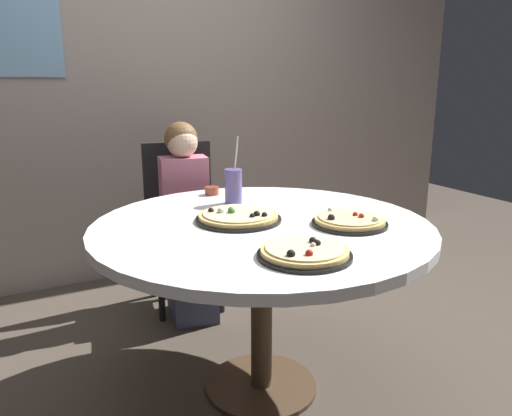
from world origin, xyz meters
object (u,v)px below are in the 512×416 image
Objects in this scene: pizza_veggie at (350,221)px; soda_cup at (233,186)px; diner_child at (188,231)px; pizza_cheese at (238,217)px; pizza_pepperoni at (305,252)px; sauce_bowl at (212,191)px; chair_wooden at (181,215)px; dining_table at (262,243)px.

soda_cup is (-0.26, 0.53, 0.06)m from pizza_veggie.
soda_cup is (0.05, -0.51, 0.35)m from diner_child.
pizza_cheese reaches higher than pizza_pepperoni.
soda_cup is at bearing 82.48° from pizza_pepperoni.
pizza_cheese is 1.14× the size of soda_cup.
soda_cup is at bearing 115.83° from pizza_veggie.
pizza_cheese is 5.00× the size of sauce_bowl.
chair_wooden reaches higher than pizza_cheese.
pizza_pepperoni is at bearing -147.85° from pizza_veggie.
pizza_pepperoni is 1.01× the size of soda_cup.
dining_table is at bearing -89.19° from diner_child.
dining_table is 4.54× the size of pizza_veggie.
diner_child is 1.29m from pizza_pepperoni.
pizza_pepperoni is at bearing -89.27° from pizza_cheese.
diner_child is (-0.01, 0.85, -0.18)m from dining_table.
dining_table is 1.43× the size of chair_wooden.
dining_table is at bearing -46.01° from pizza_cheese.
chair_wooden is at bearing 81.67° from diner_child.
pizza_pepperoni is (-0.06, -0.41, 0.10)m from dining_table.
soda_cup is (0.02, -0.69, 0.30)m from chair_wooden.
dining_table is at bearing 81.20° from pizza_pepperoni.
chair_wooden reaches higher than pizza_pepperoni.
diner_child is 3.52× the size of soda_cup.
soda_cup reaches higher than pizza_cheese.
pizza_veggie and pizza_cheese have the same top height.
pizza_veggie is at bearing -69.57° from sauce_bowl.
diner_child is at bearing -98.33° from chair_wooden.
chair_wooden is at bearing 91.78° from soda_cup.
chair_wooden is 13.57× the size of sauce_bowl.
pizza_veggie is at bearing -35.60° from pizza_cheese.
diner_child is at bearing 87.66° from pizza_pepperoni.
dining_table is 1.04m from chair_wooden.
dining_table is 1.25× the size of diner_child.
pizza_veggie reaches higher than dining_table.
diner_child is 3.09× the size of pizza_cheese.
pizza_cheese is (-0.06, -0.78, 0.28)m from diner_child.
dining_table is 0.87m from diner_child.
diner_child reaches higher than pizza_pepperoni.
pizza_veggie is 0.44m from pizza_cheese.
pizza_veggie is 0.85× the size of pizza_cheese.
chair_wooden is 0.19m from diner_child.
dining_table is 0.56m from sauce_bowl.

